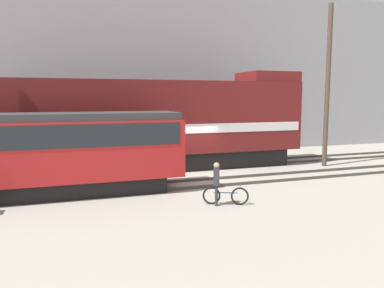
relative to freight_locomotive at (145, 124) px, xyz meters
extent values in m
plane|color=#9E998C|center=(2.40, -2.34, -2.60)|extent=(120.00, 120.00, 0.00)
cube|color=#47423D|center=(2.40, -5.00, -2.53)|extent=(60.00, 0.07, 0.14)
cube|color=#47423D|center=(2.40, -3.56, -2.53)|extent=(60.00, 0.07, 0.14)
cube|color=#47423D|center=(2.40, -0.72, -2.53)|extent=(60.00, 0.07, 0.14)
cube|color=#47423D|center=(2.40, 0.72, -2.53)|extent=(60.00, 0.07, 0.14)
cube|color=#99999E|center=(2.40, 8.56, 3.43)|extent=(48.16, 6.00, 12.05)
cube|color=black|center=(-0.13, 0.00, -2.10)|extent=(16.90, 2.55, 1.00)
cube|color=maroon|center=(-0.13, 0.00, 0.38)|extent=(18.37, 3.00, 3.96)
cube|color=white|center=(-0.13, 0.00, -0.22)|extent=(18.00, 3.04, 0.50)
cube|color=maroon|center=(7.55, 0.00, 2.66)|extent=(3.00, 2.85, 0.60)
cube|color=black|center=(-5.55, -4.28, -2.25)|extent=(10.76, 2.00, 0.70)
cube|color=#B21E1E|center=(-5.55, -4.28, -0.69)|extent=(12.23, 2.50, 2.43)
cube|color=#1E2328|center=(-5.55, -4.28, -0.02)|extent=(11.74, 2.54, 0.90)
cube|color=#333333|center=(-5.55, -4.28, 0.68)|extent=(11.99, 2.38, 0.30)
torus|color=black|center=(1.97, -7.91, -2.26)|extent=(0.65, 0.34, 0.68)
torus|color=black|center=(0.99, -7.48, -2.26)|extent=(0.65, 0.34, 0.68)
cylinder|color=#1E4C99|center=(1.48, -7.69, -2.14)|extent=(0.85, 0.40, 0.04)
cylinder|color=#1E4C99|center=(1.13, -7.54, -2.11)|extent=(0.03, 0.03, 0.31)
cylinder|color=#262626|center=(1.97, -7.91, -1.87)|extent=(0.20, 0.41, 0.02)
cylinder|color=#333333|center=(1.14, -7.60, -2.20)|extent=(0.11, 0.11, 0.81)
cylinder|color=#333333|center=(1.08, -7.75, -2.20)|extent=(0.11, 0.11, 0.81)
cube|color=#333338|center=(1.11, -7.68, -1.48)|extent=(0.35, 0.42, 0.62)
sphere|color=tan|center=(1.11, -7.68, -1.06)|extent=(0.22, 0.22, 0.22)
cylinder|color=#4C3D2D|center=(10.31, -2.14, 2.07)|extent=(0.27, 0.27, 9.35)
camera|label=1|loc=(-4.15, -20.42, 1.47)|focal=35.00mm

